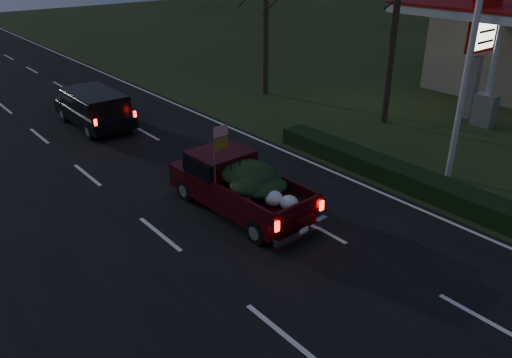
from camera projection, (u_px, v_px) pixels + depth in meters
ground at (282, 333)px, 10.25m from camera, size 120.00×120.00×0.00m
road_asphalt at (282, 333)px, 10.25m from camera, size 14.00×120.00×0.02m
hedge_row at (394, 173)px, 16.70m from camera, size 1.00×10.00×0.60m
light_pole at (478, 10)px, 14.76m from camera, size 0.50×0.90×9.16m
gas_price_pylon at (482, 34)px, 21.32m from camera, size 2.00×0.41×5.57m
gas_canopy at (486, 13)px, 22.92m from camera, size 7.10×6.10×4.88m
pickup_truck at (239, 182)px, 14.59m from camera, size 2.00×4.84×2.51m
lead_suv at (94, 105)px, 21.38m from camera, size 1.89×4.49×1.29m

